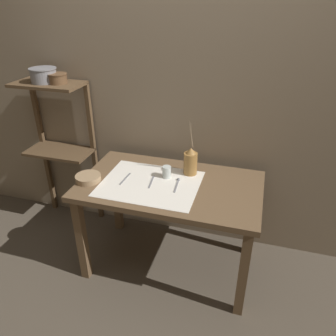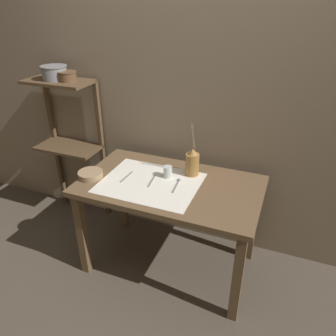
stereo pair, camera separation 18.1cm
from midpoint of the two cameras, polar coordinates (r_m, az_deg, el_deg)
The scene contains 13 objects.
ground_plane at distance 2.73m, azimuth -1.67°, elevation -16.18°, with size 12.00×12.00×0.00m, color brown.
stone_wall_back at distance 2.51m, azimuth 1.36°, elevation 11.81°, with size 7.00×0.06×2.40m.
wooden_table at distance 2.33m, azimuth -1.89°, elevation -4.86°, with size 1.26×0.73×0.74m.
wooden_shelf_unit at distance 2.93m, azimuth -20.20°, elevation 6.17°, with size 0.55×0.29×1.30m.
linen_cloth at distance 2.28m, azimuth -5.39°, elevation -2.75°, with size 0.67×0.53×0.00m.
pitcher_with_flowers at distance 2.35m, azimuth 1.74°, elevation 1.02°, with size 0.10×0.10×0.40m.
wooden_bowl at distance 2.38m, azimuth -15.86°, elevation -1.74°, with size 0.18×0.18×0.04m.
glass_tumbler_near at distance 2.32m, azimuth -2.45°, elevation -0.72°, with size 0.06×0.06×0.08m.
knife_center at distance 2.35m, azimuth -9.66°, elevation -1.90°, with size 0.02×0.17×0.00m.
fork_inner at distance 2.29m, azimuth -5.17°, elevation -2.46°, with size 0.03×0.17×0.00m.
spoon_outer at distance 2.28m, azimuth -0.55°, elevation -2.48°, with size 0.03×0.18×0.02m.
metal_pot_large at distance 2.78m, azimuth -22.70°, elevation 14.75°, with size 0.20×0.20×0.11m.
metal_pot_small at distance 2.71m, azimuth -20.53°, elevation 14.45°, with size 0.14×0.14×0.07m.
Camera 1 is at (0.54, -1.87, 1.91)m, focal length 35.00 mm.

